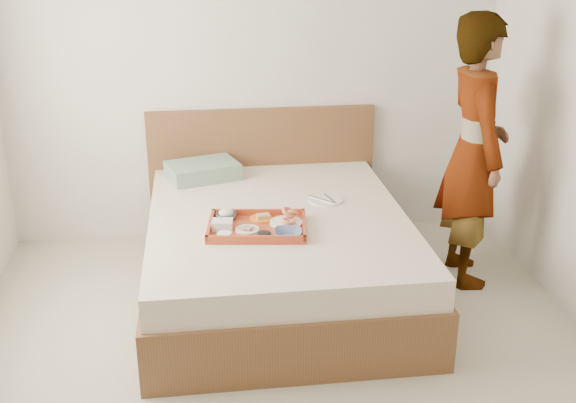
{
  "coord_description": "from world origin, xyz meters",
  "views": [
    {
      "loc": [
        -0.4,
        -2.93,
        2.17
      ],
      "look_at": [
        0.1,
        0.9,
        0.65
      ],
      "focal_mm": 43.82,
      "sensor_mm": 36.0,
      "label": 1
    }
  ],
  "objects_px": {
    "dinner_plate": "(325,200)",
    "person": "(474,152)",
    "tray": "(257,226)",
    "bed": "(278,254)"
  },
  "relations": [
    {
      "from": "tray",
      "to": "bed",
      "type": "bearing_deg",
      "value": 64.11
    },
    {
      "from": "tray",
      "to": "dinner_plate",
      "type": "height_order",
      "value": "tray"
    },
    {
      "from": "dinner_plate",
      "to": "person",
      "type": "xyz_separation_m",
      "value": [
        0.91,
        -0.12,
        0.32
      ]
    },
    {
      "from": "dinner_plate",
      "to": "person",
      "type": "distance_m",
      "value": 0.97
    },
    {
      "from": "bed",
      "to": "dinner_plate",
      "type": "height_order",
      "value": "dinner_plate"
    },
    {
      "from": "tray",
      "to": "dinner_plate",
      "type": "bearing_deg",
      "value": 47.74
    },
    {
      "from": "tray",
      "to": "dinner_plate",
      "type": "distance_m",
      "value": 0.62
    },
    {
      "from": "person",
      "to": "bed",
      "type": "bearing_deg",
      "value": 96.21
    },
    {
      "from": "dinner_plate",
      "to": "person",
      "type": "relative_size",
      "value": 0.13
    },
    {
      "from": "person",
      "to": "tray",
      "type": "bearing_deg",
      "value": 104.88
    }
  ]
}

